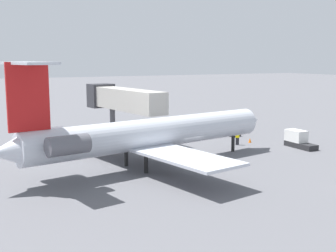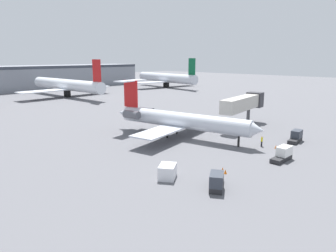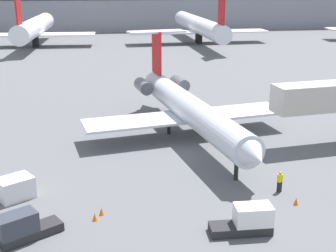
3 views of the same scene
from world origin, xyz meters
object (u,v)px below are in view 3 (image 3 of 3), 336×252
traffic_cone_far (296,201)px  regional_jet (187,106)px  baggage_tug_trailing (247,221)px  parked_airliner_west_mid (34,28)px  ground_crew_marshaller (280,182)px  traffic_cone_near (102,211)px  parked_airliner_centre (199,26)px  traffic_cone_mid (95,217)px  cargo_container_uld (15,188)px  baggage_tug_lead (23,228)px

traffic_cone_far → regional_jet: bearing=107.6°
baggage_tug_trailing → parked_airliner_west_mid: size_ratio=0.12×
regional_jet → ground_crew_marshaller: bearing=-71.4°
traffic_cone_near → parked_airliner_centre: parked_airliner_centre is taller
traffic_cone_far → parked_airliner_centre: 83.46m
traffic_cone_mid → cargo_container_uld: bearing=144.3°
regional_jet → parked_airliner_centre: size_ratio=0.71×
traffic_cone_far → parked_airliner_west_mid: (-28.77, 82.94, 4.10)m
cargo_container_uld → traffic_cone_near: bearing=-29.1°
baggage_tug_lead → parked_airliner_west_mid: 85.44m
baggage_tug_trailing → traffic_cone_far: 5.64m
regional_jet → baggage_tug_lead: (-13.81, -17.85, -2.34)m
regional_jet → parked_airliner_centre: bearing=76.9°
parked_airliner_west_mid → baggage_tug_trailing: bearing=-74.4°
baggage_tug_trailing → traffic_cone_near: size_ratio=7.34×
traffic_cone_mid → parked_airliner_centre: parked_airliner_centre is taller
ground_crew_marshaller → traffic_cone_near: bearing=-173.2°
regional_jet → parked_airliner_west_mid: (-23.68, 66.94, 1.19)m
baggage_tug_lead → parked_airliner_centre: size_ratio=0.10×
regional_jet → traffic_cone_near: (-8.93, -15.44, -2.91)m
traffic_cone_far → parked_airliner_west_mid: size_ratio=0.02×
baggage_tug_lead → baggage_tug_trailing: 14.26m
baggage_tug_trailing → parked_airliner_centre: (15.14, 85.79, 3.42)m
ground_crew_marshaller → parked_airliner_centre: parked_airliner_centre is taller
baggage_tug_trailing → parked_airliner_centre: 87.18m
traffic_cone_near → parked_airliner_west_mid: bearing=100.2°
baggage_tug_lead → traffic_cone_near: (4.88, 2.41, -0.56)m
cargo_container_uld → parked_airliner_west_mid: 79.39m
cargo_container_uld → traffic_cone_far: cargo_container_uld is taller
baggage_tug_trailing → cargo_container_uld: 17.21m
ground_crew_marshaller → traffic_cone_far: 2.29m
parked_airliner_centre → baggage_tug_trailing: bearing=-100.0°
traffic_cone_near → parked_airliner_centre: 85.81m
traffic_cone_mid → traffic_cone_far: same height
traffic_cone_near → traffic_cone_far: same height
baggage_tug_lead → traffic_cone_far: 19.00m
regional_jet → cargo_container_uld: 19.50m
baggage_tug_trailing → cargo_container_uld: size_ratio=1.31×
traffic_cone_near → parked_airliner_west_mid: (-14.75, 82.38, 4.10)m
regional_jet → traffic_cone_mid: (-9.39, -16.14, -2.91)m
traffic_cone_far → traffic_cone_near: bearing=177.7°
traffic_cone_mid → parked_airliner_centre: (24.93, 82.85, 3.99)m
regional_jet → ground_crew_marshaller: size_ratio=17.22×
baggage_tug_trailing → parked_airliner_west_mid: bearing=105.6°
cargo_container_uld → parked_airliner_west_mid: parked_airliner_west_mid is taller
ground_crew_marshaller → traffic_cone_mid: (-14.05, -2.32, -0.58)m
cargo_container_uld → traffic_cone_far: 20.75m
baggage_tug_lead → cargo_container_uld: baggage_tug_lead is taller
ground_crew_marshaller → baggage_tug_trailing: bearing=-129.0°
baggage_tug_trailing → parked_airliner_centre: parked_airliner_centre is taller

